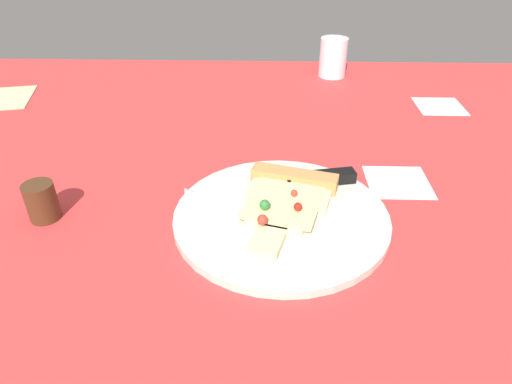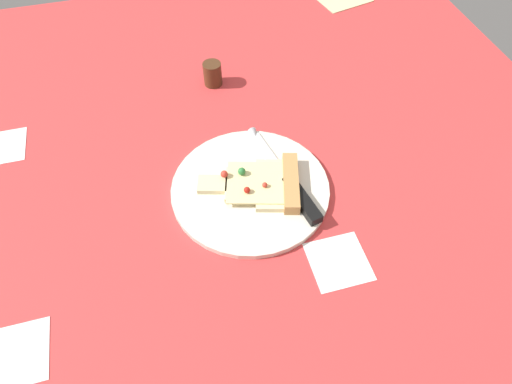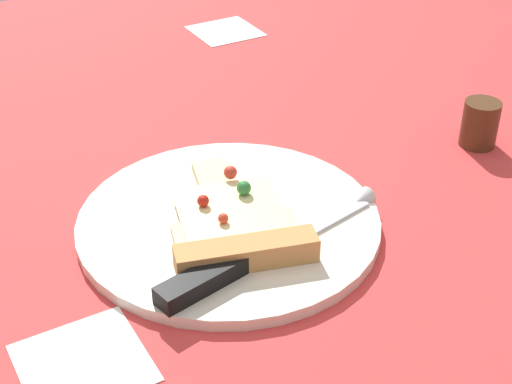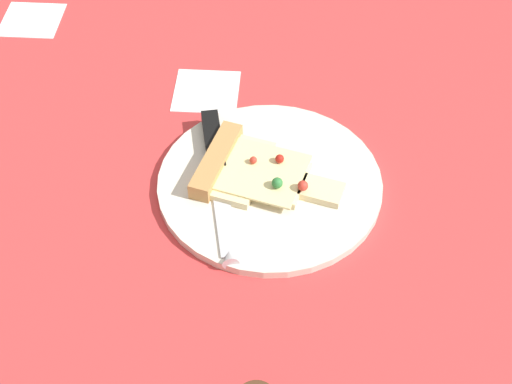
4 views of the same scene
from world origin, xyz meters
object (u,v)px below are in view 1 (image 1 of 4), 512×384
(knife, at_px, (289,182))
(pepper_shaker, at_px, (42,201))
(drinking_glass, at_px, (333,57))
(pizza_slice, at_px, (286,198))
(plate, at_px, (281,217))

(knife, distance_m, pepper_shaker, 0.33)
(knife, height_order, pepper_shaker, pepper_shaker)
(drinking_glass, bearing_deg, knife, -103.06)
(knife, xyz_separation_m, drinking_glass, (0.12, 0.50, 0.03))
(pepper_shaker, bearing_deg, drinking_glass, 52.62)
(knife, bearing_deg, pizza_slice, 162.14)
(plate, distance_m, pizza_slice, 0.03)
(plate, relative_size, drinking_glass, 3.22)
(plate, xyz_separation_m, knife, (0.01, 0.07, 0.01))
(drinking_glass, relative_size, pepper_shaker, 1.69)
(plate, bearing_deg, pepper_shaker, -179.49)
(plate, distance_m, knife, 0.07)
(pizza_slice, relative_size, knife, 0.79)
(pizza_slice, distance_m, knife, 0.04)
(plate, xyz_separation_m, drinking_glass, (0.13, 0.56, 0.04))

